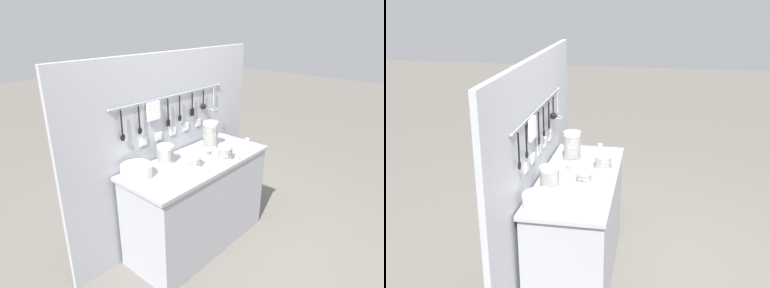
% 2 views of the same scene
% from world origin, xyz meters
% --- Properties ---
extents(ground_plane, '(20.00, 20.00, 0.00)m').
position_xyz_m(ground_plane, '(0.00, 0.00, 0.00)').
color(ground_plane, '#666059').
extents(counter, '(1.40, 0.58, 0.86)m').
position_xyz_m(counter, '(0.00, 0.00, 0.43)').
color(counter, '#9EA0A8').
rests_on(counter, ground).
extents(back_wall, '(2.20, 0.11, 1.76)m').
position_xyz_m(back_wall, '(-0.00, 0.33, 0.88)').
color(back_wall, '#A8AAB2').
rests_on(back_wall, ground).
extents(bowl_stack_nested_right, '(0.14, 0.14, 0.16)m').
position_xyz_m(bowl_stack_nested_right, '(-0.22, 0.17, 0.94)').
color(bowl_stack_nested_right, silver).
rests_on(bowl_stack_nested_right, counter).
extents(bowl_stack_short_front, '(0.11, 0.11, 0.11)m').
position_xyz_m(bowl_stack_short_front, '(-0.12, -0.06, 0.91)').
color(bowl_stack_short_front, silver).
rests_on(bowl_stack_short_front, counter).
extents(bowl_stack_wide_centre, '(0.13, 0.13, 0.14)m').
position_xyz_m(bowl_stack_wide_centre, '(0.17, -0.17, 0.93)').
color(bowl_stack_wide_centre, silver).
rests_on(bowl_stack_wide_centre, counter).
extents(bowl_stack_back_corner, '(0.14, 0.14, 0.25)m').
position_xyz_m(bowl_stack_back_corner, '(0.31, 0.11, 0.99)').
color(bowl_stack_back_corner, silver).
rests_on(bowl_stack_back_corner, counter).
extents(plate_stack, '(0.24, 0.24, 0.10)m').
position_xyz_m(plate_stack, '(-0.56, 0.15, 0.91)').
color(plate_stack, silver).
rests_on(plate_stack, counter).
extents(steel_mixing_bowl, '(0.13, 0.13, 0.03)m').
position_xyz_m(steel_mixing_bowl, '(0.16, 0.06, 0.87)').
color(steel_mixing_bowl, '#93969E').
rests_on(steel_mixing_bowl, counter).
extents(cup_back_left, '(0.04, 0.04, 0.04)m').
position_xyz_m(cup_back_left, '(0.66, -0.08, 0.88)').
color(cup_back_left, silver).
rests_on(cup_back_left, counter).
extents(cup_by_caddy, '(0.04, 0.04, 0.04)m').
position_xyz_m(cup_by_caddy, '(0.24, -0.25, 0.88)').
color(cup_by_caddy, silver).
rests_on(cup_by_caddy, counter).
extents(cup_beside_plates, '(0.04, 0.04, 0.04)m').
position_xyz_m(cup_beside_plates, '(0.53, -0.20, 0.88)').
color(cup_beside_plates, silver).
rests_on(cup_beside_plates, counter).
extents(cup_edge_near, '(0.04, 0.04, 0.04)m').
position_xyz_m(cup_edge_near, '(-0.02, 0.06, 0.88)').
color(cup_edge_near, silver).
rests_on(cup_edge_near, counter).
extents(cup_back_right, '(0.04, 0.04, 0.04)m').
position_xyz_m(cup_back_right, '(0.41, -0.25, 0.88)').
color(cup_back_right, silver).
rests_on(cup_back_right, counter).
extents(cup_front_right, '(0.04, 0.04, 0.04)m').
position_xyz_m(cup_front_right, '(0.32, -0.05, 0.88)').
color(cup_front_right, silver).
rests_on(cup_front_right, counter).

